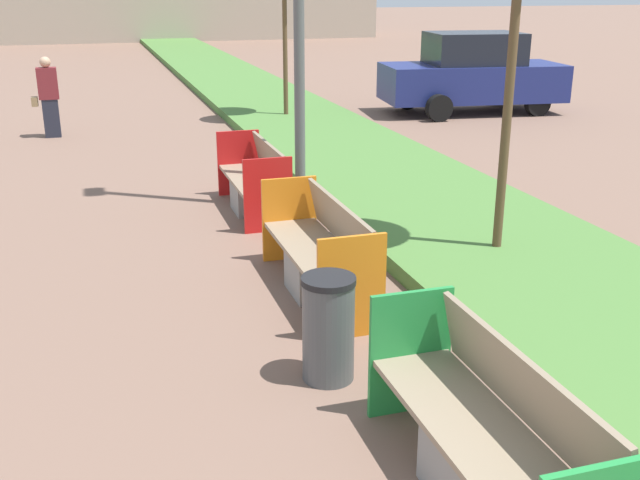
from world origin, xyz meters
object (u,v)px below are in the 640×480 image
(bench_red_frame, at_px, (255,185))
(litter_bin, at_px, (328,328))
(bench_green_frame, at_px, (486,444))
(pedestrian_walking, at_px, (49,97))
(bench_orange_frame, at_px, (320,258))
(parked_car_distant, at_px, (472,74))

(bench_red_frame, height_order, litter_bin, bench_red_frame)
(bench_green_frame, height_order, pedestrian_walking, pedestrian_walking)
(bench_green_frame, height_order, litter_bin, bench_green_frame)
(bench_green_frame, xyz_separation_m, bench_orange_frame, (0.00, 3.32, 0.00))
(bench_red_frame, relative_size, parked_car_distant, 0.43)
(litter_bin, bearing_deg, bench_green_frame, -74.78)
(bench_orange_frame, height_order, pedestrian_walking, pedestrian_walking)
(bench_green_frame, bearing_deg, bench_orange_frame, 90.00)
(parked_car_distant, bearing_deg, litter_bin, -115.33)
(bench_red_frame, height_order, parked_car_distant, parked_car_distant)
(litter_bin, distance_m, pedestrian_walking, 11.16)
(bench_orange_frame, bearing_deg, litter_bin, -105.16)
(bench_green_frame, relative_size, parked_car_distant, 0.48)
(pedestrian_walking, bearing_deg, bench_orange_frame, -73.21)
(bench_orange_frame, bearing_deg, pedestrian_walking, 106.79)
(bench_green_frame, bearing_deg, litter_bin, 105.22)
(bench_red_frame, distance_m, pedestrian_walking, 6.87)
(litter_bin, bearing_deg, pedestrian_walking, 102.11)
(bench_green_frame, relative_size, pedestrian_walking, 1.32)
(bench_green_frame, xyz_separation_m, parked_car_distant, (6.69, 12.76, 0.54))
(litter_bin, xyz_separation_m, pedestrian_walking, (-2.34, 10.90, 0.37))
(pedestrian_walking, distance_m, parked_car_distant, 9.49)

